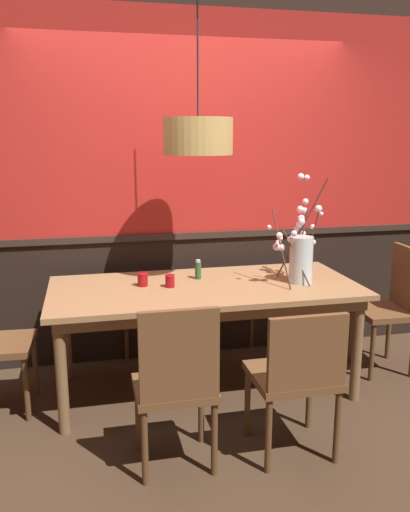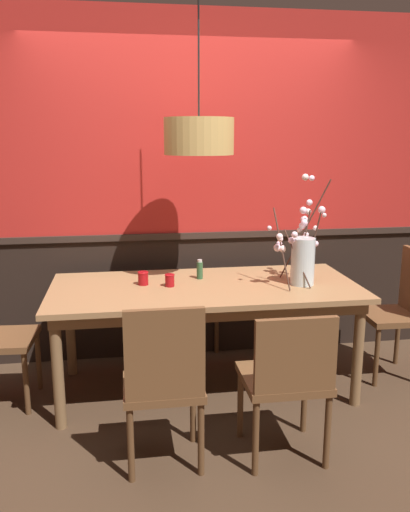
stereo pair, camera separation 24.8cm
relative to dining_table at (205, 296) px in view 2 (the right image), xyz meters
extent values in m
plane|color=#422D1E|center=(0.00, 0.00, -0.69)|extent=(24.00, 24.00, 0.00)
cube|color=black|center=(0.00, 0.70, -0.20)|extent=(5.75, 0.12, 0.98)
cube|color=#31241E|center=(0.00, 0.69, 0.31)|extent=(5.75, 0.14, 0.05)
cube|color=#B2231E|center=(0.00, 0.70, 1.15)|extent=(5.75, 0.12, 1.73)
cube|color=#997047|center=(0.00, 0.00, 0.06)|extent=(2.11, 0.96, 0.04)
cube|color=brown|center=(0.00, 0.00, 0.00)|extent=(2.01, 0.85, 0.08)
cylinder|color=brown|center=(-0.97, -0.39, -0.33)|extent=(0.07, 0.07, 0.73)
cylinder|color=brown|center=(0.97, -0.39, -0.33)|extent=(0.07, 0.07, 0.73)
cylinder|color=brown|center=(-0.97, 0.39, -0.33)|extent=(0.07, 0.07, 0.73)
cylinder|color=brown|center=(0.97, 0.39, -0.33)|extent=(0.07, 0.07, 0.73)
cube|color=brown|center=(-0.34, 0.80, -0.24)|extent=(0.40, 0.43, 0.04)
cube|color=brown|center=(-0.34, 1.00, 0.03)|extent=(0.38, 0.04, 0.50)
cylinder|color=brown|center=(-0.17, 0.62, -0.48)|extent=(0.04, 0.04, 0.43)
cylinder|color=brown|center=(-0.51, 0.62, -0.48)|extent=(0.04, 0.04, 0.43)
cylinder|color=brown|center=(-0.17, 0.99, -0.48)|extent=(0.04, 0.04, 0.43)
cylinder|color=brown|center=(-0.51, 0.99, -0.48)|extent=(0.04, 0.04, 0.43)
cube|color=brown|center=(0.31, -0.84, -0.24)|extent=(0.46, 0.43, 0.04)
cube|color=brown|center=(0.31, -1.04, -0.01)|extent=(0.44, 0.04, 0.40)
cylinder|color=brown|center=(0.11, -0.65, -0.48)|extent=(0.04, 0.04, 0.43)
cylinder|color=brown|center=(0.51, -0.65, -0.48)|extent=(0.04, 0.04, 0.43)
cylinder|color=brown|center=(0.11, -1.03, -0.48)|extent=(0.04, 0.04, 0.43)
cylinder|color=brown|center=(0.51, -1.03, -0.48)|extent=(0.04, 0.04, 0.43)
cube|color=brown|center=(-1.36, 0.00, -0.24)|extent=(0.43, 0.45, 0.04)
cylinder|color=brown|center=(-1.18, 0.17, -0.48)|extent=(0.04, 0.04, 0.43)
cylinder|color=brown|center=(-1.20, -0.19, -0.48)|extent=(0.04, 0.04, 0.43)
cube|color=brown|center=(1.40, 0.02, -0.23)|extent=(0.40, 0.42, 0.04)
cylinder|color=brown|center=(1.23, -0.15, -0.47)|extent=(0.04, 0.04, 0.44)
cylinder|color=brown|center=(1.24, 0.20, -0.47)|extent=(0.04, 0.04, 0.44)
cylinder|color=brown|center=(1.57, 0.18, -0.47)|extent=(0.04, 0.04, 0.44)
cube|color=brown|center=(0.36, 0.82, -0.23)|extent=(0.46, 0.47, 0.04)
cube|color=brown|center=(0.34, 1.01, 0.00)|extent=(0.40, 0.07, 0.43)
cylinder|color=brown|center=(0.55, 0.65, -0.47)|extent=(0.04, 0.04, 0.44)
cylinder|color=brown|center=(0.19, 0.62, -0.47)|extent=(0.04, 0.04, 0.44)
cylinder|color=brown|center=(0.52, 1.02, -0.47)|extent=(0.04, 0.04, 0.44)
cylinder|color=brown|center=(0.16, 0.99, -0.47)|extent=(0.04, 0.04, 0.44)
cube|color=brown|center=(-0.36, -0.82, -0.25)|extent=(0.43, 0.38, 0.04)
cube|color=brown|center=(-0.36, -0.99, 0.01)|extent=(0.41, 0.04, 0.48)
cylinder|color=brown|center=(-0.54, -0.66, -0.48)|extent=(0.04, 0.04, 0.42)
cylinder|color=brown|center=(-0.17, -0.66, -0.48)|extent=(0.04, 0.04, 0.42)
cylinder|color=brown|center=(-0.54, -0.98, -0.48)|extent=(0.04, 0.04, 0.42)
cylinder|color=brown|center=(-0.17, -0.98, -0.48)|extent=(0.04, 0.04, 0.42)
cylinder|color=silver|center=(0.67, -0.07, 0.24)|extent=(0.16, 0.16, 0.33)
cylinder|color=silver|center=(0.67, -0.07, 0.12)|extent=(0.14, 0.14, 0.07)
cylinder|color=#472D23|center=(0.62, -0.11, 0.27)|extent=(0.16, 0.18, 0.38)
sphere|color=#F4D9D0|center=(0.64, -0.10, 0.26)|extent=(0.04, 0.04, 0.04)
sphere|color=white|center=(0.64, -0.11, 0.29)|extent=(0.03, 0.03, 0.03)
sphere|color=#F7D0E0|center=(0.57, -0.17, 0.45)|extent=(0.04, 0.04, 0.04)
sphere|color=#F9C7DF|center=(0.57, -0.12, 0.40)|extent=(0.04, 0.04, 0.04)
cylinder|color=#472D23|center=(0.70, 0.00, 0.33)|extent=(0.09, 0.02, 0.50)
sphere|color=silver|center=(0.72, 0.06, 0.51)|extent=(0.05, 0.05, 0.05)
sphere|color=#FFCDCF|center=(0.71, 0.02, 0.40)|extent=(0.04, 0.04, 0.04)
sphere|color=#F5D5CE|center=(0.68, 0.05, 0.44)|extent=(0.04, 0.04, 0.04)
sphere|color=silver|center=(0.73, 0.00, 0.38)|extent=(0.03, 0.03, 0.03)
sphere|color=#FAC7DC|center=(0.70, 0.02, 0.49)|extent=(0.05, 0.05, 0.05)
sphere|color=#FFCCDE|center=(0.71, 0.06, 0.58)|extent=(0.05, 0.05, 0.05)
cylinder|color=#472D23|center=(0.74, -0.05, 0.33)|extent=(0.07, 0.12, 0.50)
sphere|color=#F7D1CF|center=(0.77, -0.02, 0.46)|extent=(0.04, 0.04, 0.04)
sphere|color=silver|center=(0.77, -0.04, 0.36)|extent=(0.04, 0.04, 0.04)
sphere|color=silver|center=(0.83, -0.03, 0.55)|extent=(0.03, 0.03, 0.03)
sphere|color=#FFC7D6|center=(0.82, -0.01, 0.59)|extent=(0.05, 0.05, 0.05)
cylinder|color=#472D23|center=(0.51, -0.11, 0.34)|extent=(0.07, 0.26, 0.53)
sphere|color=#FDCBE7|center=(0.50, -0.07, 0.37)|extent=(0.04, 0.04, 0.04)
sphere|color=white|center=(0.48, -0.13, 0.43)|extent=(0.04, 0.04, 0.04)
sphere|color=#FFD0D8|center=(0.49, -0.14, 0.41)|extent=(0.04, 0.04, 0.04)
sphere|color=#F5CEDE|center=(0.48, -0.09, 0.35)|extent=(0.05, 0.05, 0.05)
sphere|color=silver|center=(0.42, -0.10, 0.49)|extent=(0.03, 0.03, 0.03)
sphere|color=#FFD5D0|center=(0.52, -0.10, 0.34)|extent=(0.05, 0.05, 0.05)
cylinder|color=#472D23|center=(0.71, 0.04, 0.44)|extent=(0.30, 0.16, 0.72)
sphere|color=#FFCAE6|center=(0.80, 0.19, 0.79)|extent=(0.04, 0.04, 0.04)
sphere|color=silver|center=(0.75, 0.08, 0.56)|extent=(0.04, 0.04, 0.04)
sphere|color=silver|center=(0.76, 0.19, 0.80)|extent=(0.05, 0.05, 0.05)
sphere|color=#FAC7DB|center=(0.77, 0.11, 0.62)|extent=(0.04, 0.04, 0.04)
sphere|color=white|center=(0.69, 0.03, 0.47)|extent=(0.05, 0.05, 0.05)
sphere|color=white|center=(0.72, 0.03, 0.41)|extent=(0.04, 0.04, 0.04)
cylinder|color=#9E0F14|center=(-0.42, 0.08, 0.12)|extent=(0.07, 0.07, 0.09)
torus|color=red|center=(-0.42, 0.08, 0.17)|extent=(0.08, 0.08, 0.01)
cylinder|color=silver|center=(-0.42, 0.08, 0.11)|extent=(0.05, 0.05, 0.05)
cylinder|color=#9E0F14|center=(-0.24, 0.01, 0.12)|extent=(0.06, 0.06, 0.09)
torus|color=red|center=(-0.24, 0.01, 0.16)|extent=(0.07, 0.07, 0.01)
cylinder|color=silver|center=(-0.24, 0.01, 0.11)|extent=(0.04, 0.04, 0.04)
cylinder|color=#2D5633|center=(-0.01, 0.18, 0.14)|extent=(0.04, 0.04, 0.12)
cylinder|color=beige|center=(-0.01, 0.18, 0.21)|extent=(0.03, 0.03, 0.02)
cylinder|color=tan|center=(-0.03, 0.10, 1.08)|extent=(0.47, 0.47, 0.24)
sphere|color=#F9EAB7|center=(-0.03, 0.10, 1.05)|extent=(0.14, 0.14, 0.14)
cylinder|color=black|center=(-0.03, 0.10, 1.61)|extent=(0.01, 0.01, 0.81)
camera|label=1|loc=(-0.77, -3.41, 1.08)|focal=36.99mm
camera|label=2|loc=(-0.53, -3.46, 1.08)|focal=36.99mm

